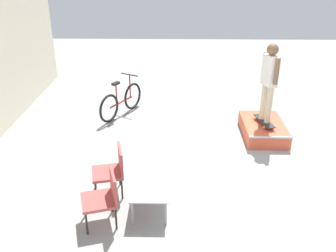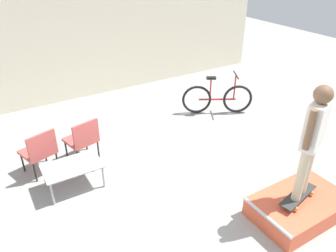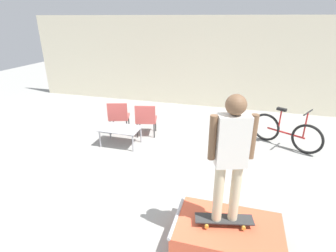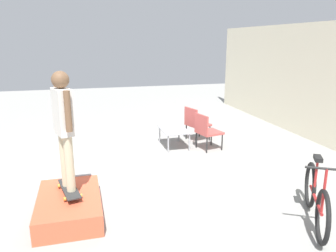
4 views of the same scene
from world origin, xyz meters
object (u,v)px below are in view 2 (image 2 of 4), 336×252
skateboard_on_ramp (298,195)px  person_skater (313,135)px  skate_ramp_box (299,206)px  patio_chair_right (83,138)px  coffee_table (72,168)px  bicycle (217,98)px  patio_chair_left (40,150)px

skateboard_on_ramp → person_skater: person_skater is taller
skate_ramp_box → patio_chair_right: bearing=126.9°
coffee_table → bicycle: bearing=14.5°
skate_ramp_box → patio_chair_right: (-2.33, 3.10, 0.34)m
skate_ramp_box → bicycle: 3.60m
coffee_table → bicycle: bicycle is taller
person_skater → coffee_table: size_ratio=1.82×
patio_chair_left → bicycle: (4.23, 0.31, -0.11)m
skate_ramp_box → person_skater: bearing=168.8°
person_skater → patio_chair_right: (-2.26, 3.09, -0.94)m
patio_chair_right → bicycle: size_ratio=0.58×
skateboard_on_ramp → patio_chair_right: patio_chair_right is taller
coffee_table → patio_chair_right: size_ratio=1.09×
patio_chair_left → patio_chair_right: bearing=162.8°
patio_chair_left → skateboard_on_ramp: bearing=117.5°
skateboard_on_ramp → bicycle: (1.19, 3.40, -0.02)m
skate_ramp_box → patio_chair_left: 4.41m
person_skater → patio_chair_left: size_ratio=1.98×
skate_ramp_box → skateboard_on_ramp: (-0.07, 0.01, 0.24)m
bicycle → patio_chair_right: bearing=-145.4°
skate_ramp_box → patio_chair_right: size_ratio=1.68×
skateboard_on_ramp → coffee_table: 3.60m
skate_ramp_box → bicycle: bicycle is taller
person_skater → patio_chair_left: bearing=115.6°
person_skater → patio_chair_left: 4.44m
coffee_table → patio_chair_right: patio_chair_right is taller
skate_ramp_box → bicycle: (1.12, 3.42, 0.22)m
person_skater → skateboard_on_ramp: bearing=-172.4°
patio_chair_left → bicycle: bearing=167.1°
skateboard_on_ramp → patio_chair_left: patio_chair_left is taller
skate_ramp_box → skateboard_on_ramp: 0.25m
person_skater → coffee_table: bearing=119.1°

